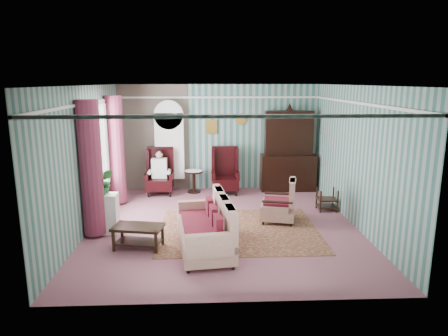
{
  "coord_description": "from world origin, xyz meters",
  "views": [
    {
      "loc": [
        -0.34,
        -7.97,
        2.98
      ],
      "look_at": [
        0.04,
        0.6,
        1.11
      ],
      "focal_mm": 32.0,
      "sensor_mm": 36.0,
      "label": 1
    }
  ],
  "objects_px": {
    "wingback_left": "(160,172)",
    "floral_armchair": "(278,202)",
    "bookcase": "(170,151)",
    "dresser_hutch": "(289,148)",
    "plant_stand": "(104,214)",
    "sofa": "(204,222)",
    "nest_table": "(327,199)",
    "seated_woman": "(160,173)",
    "coffee_table": "(138,237)",
    "wingback_right": "(225,171)",
    "round_side_table": "(194,182)"
  },
  "relations": [
    {
      "from": "seated_woman",
      "to": "sofa",
      "type": "relative_size",
      "value": 0.6
    },
    {
      "from": "wingback_right",
      "to": "coffee_table",
      "type": "relative_size",
      "value": 1.4
    },
    {
      "from": "round_side_table",
      "to": "nest_table",
      "type": "height_order",
      "value": "round_side_table"
    },
    {
      "from": "seated_woman",
      "to": "coffee_table",
      "type": "xyz_separation_m",
      "value": [
        0.01,
        -3.55,
        -0.38
      ]
    },
    {
      "from": "seated_woman",
      "to": "plant_stand",
      "type": "relative_size",
      "value": 1.47
    },
    {
      "from": "bookcase",
      "to": "sofa",
      "type": "xyz_separation_m",
      "value": [
        0.95,
        -4.05,
        -0.6
      ]
    },
    {
      "from": "wingback_left",
      "to": "plant_stand",
      "type": "relative_size",
      "value": 1.56
    },
    {
      "from": "bookcase",
      "to": "wingback_right",
      "type": "height_order",
      "value": "bookcase"
    },
    {
      "from": "wingback_left",
      "to": "plant_stand",
      "type": "height_order",
      "value": "wingback_left"
    },
    {
      "from": "wingback_left",
      "to": "round_side_table",
      "type": "xyz_separation_m",
      "value": [
        0.9,
        0.15,
        -0.33
      ]
    },
    {
      "from": "coffee_table",
      "to": "dresser_hutch",
      "type": "bearing_deg",
      "value": 47.55
    },
    {
      "from": "coffee_table",
      "to": "bookcase",
      "type": "bearing_deg",
      "value": 86.45
    },
    {
      "from": "coffee_table",
      "to": "plant_stand",
      "type": "bearing_deg",
      "value": 135.21
    },
    {
      "from": "bookcase",
      "to": "round_side_table",
      "type": "relative_size",
      "value": 3.73
    },
    {
      "from": "bookcase",
      "to": "seated_woman",
      "type": "relative_size",
      "value": 1.9
    },
    {
      "from": "dresser_hutch",
      "to": "seated_woman",
      "type": "height_order",
      "value": "dresser_hutch"
    },
    {
      "from": "wingback_right",
      "to": "round_side_table",
      "type": "relative_size",
      "value": 2.08
    },
    {
      "from": "bookcase",
      "to": "sofa",
      "type": "height_order",
      "value": "bookcase"
    },
    {
      "from": "wingback_left",
      "to": "floral_armchair",
      "type": "relative_size",
      "value": 1.43
    },
    {
      "from": "dresser_hutch",
      "to": "sofa",
      "type": "height_order",
      "value": "dresser_hutch"
    },
    {
      "from": "seated_woman",
      "to": "floral_armchair",
      "type": "height_order",
      "value": "seated_woman"
    },
    {
      "from": "bookcase",
      "to": "wingback_left",
      "type": "bearing_deg",
      "value": -122.66
    },
    {
      "from": "plant_stand",
      "to": "bookcase",
      "type": "bearing_deg",
      "value": 71.51
    },
    {
      "from": "nest_table",
      "to": "sofa",
      "type": "relative_size",
      "value": 0.28
    },
    {
      "from": "dresser_hutch",
      "to": "wingback_right",
      "type": "bearing_deg",
      "value": -171.23
    },
    {
      "from": "nest_table",
      "to": "plant_stand",
      "type": "height_order",
      "value": "plant_stand"
    },
    {
      "from": "wingback_left",
      "to": "sofa",
      "type": "distance_m",
      "value": 3.86
    },
    {
      "from": "bookcase",
      "to": "dresser_hutch",
      "type": "height_order",
      "value": "dresser_hutch"
    },
    {
      "from": "dresser_hutch",
      "to": "wingback_right",
      "type": "distance_m",
      "value": 1.86
    },
    {
      "from": "plant_stand",
      "to": "sofa",
      "type": "bearing_deg",
      "value": -24.53
    },
    {
      "from": "sofa",
      "to": "nest_table",
      "type": "bearing_deg",
      "value": -61.01
    },
    {
      "from": "seated_woman",
      "to": "floral_armchair",
      "type": "bearing_deg",
      "value": -38.88
    },
    {
      "from": "wingback_left",
      "to": "wingback_right",
      "type": "relative_size",
      "value": 1.0
    },
    {
      "from": "nest_table",
      "to": "plant_stand",
      "type": "relative_size",
      "value": 0.68
    },
    {
      "from": "bookcase",
      "to": "wingback_right",
      "type": "relative_size",
      "value": 1.79
    },
    {
      "from": "seated_woman",
      "to": "coffee_table",
      "type": "height_order",
      "value": "seated_woman"
    },
    {
      "from": "seated_woman",
      "to": "nest_table",
      "type": "height_order",
      "value": "seated_woman"
    },
    {
      "from": "seated_woman",
      "to": "floral_armchair",
      "type": "xyz_separation_m",
      "value": [
        2.79,
        -2.25,
        -0.15
      ]
    },
    {
      "from": "sofa",
      "to": "floral_armchair",
      "type": "xyz_separation_m",
      "value": [
        1.59,
        1.42,
        -0.08
      ]
    },
    {
      "from": "wingback_left",
      "to": "coffee_table",
      "type": "xyz_separation_m",
      "value": [
        0.01,
        -3.55,
        -0.41
      ]
    },
    {
      "from": "seated_woman",
      "to": "nest_table",
      "type": "bearing_deg",
      "value": -20.85
    },
    {
      "from": "bookcase",
      "to": "nest_table",
      "type": "bearing_deg",
      "value": -26.92
    },
    {
      "from": "bookcase",
      "to": "seated_woman",
      "type": "distance_m",
      "value": 0.7
    },
    {
      "from": "nest_table",
      "to": "seated_woman",
      "type": "bearing_deg",
      "value": 159.15
    },
    {
      "from": "dresser_hutch",
      "to": "wingback_right",
      "type": "relative_size",
      "value": 1.89
    },
    {
      "from": "seated_woman",
      "to": "round_side_table",
      "type": "distance_m",
      "value": 0.96
    },
    {
      "from": "dresser_hutch",
      "to": "plant_stand",
      "type": "distance_m",
      "value": 5.31
    },
    {
      "from": "seated_woman",
      "to": "floral_armchair",
      "type": "relative_size",
      "value": 1.35
    },
    {
      "from": "nest_table",
      "to": "plant_stand",
      "type": "distance_m",
      "value": 5.02
    },
    {
      "from": "sofa",
      "to": "floral_armchair",
      "type": "distance_m",
      "value": 2.13
    }
  ]
}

